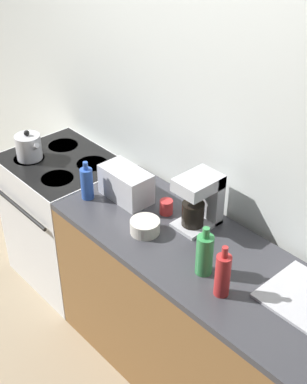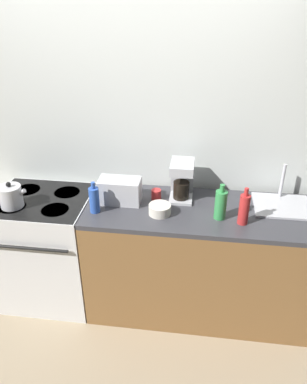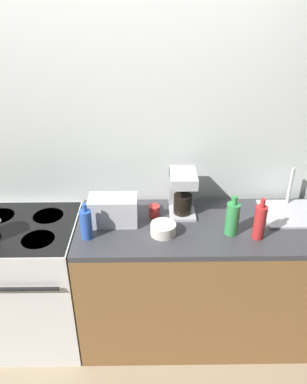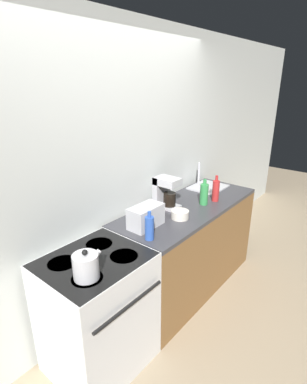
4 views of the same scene
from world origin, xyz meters
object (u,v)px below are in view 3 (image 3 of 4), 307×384
at_px(bottle_green, 232,218).
at_px(toaster, 113,210).
at_px(coffee_maker, 182,190).
at_px(stove, 29,282).
at_px(bottle_red, 260,222).
at_px(bottle_blue, 86,224).
at_px(bowl, 163,229).
at_px(cup_red, 154,211).

bearing_deg(bottle_green, toaster, 169.93).
relative_size(toaster, coffee_maker, 1.04).
height_order(coffee_maker, bottle_green, coffee_maker).
height_order(stove, bottle_red, bottle_red).
relative_size(coffee_maker, bottle_blue, 1.26).
bearing_deg(toaster, bottle_red, -11.24).
xyz_separation_m(toaster, bowl, (0.31, -0.13, -0.06)).
bearing_deg(bottle_blue, cup_red, 29.21).
xyz_separation_m(stove, bottle_red, (1.49, -0.13, 0.57)).
bearing_deg(bottle_blue, bottle_red, -0.67).
distance_m(stove, bottle_blue, 0.73).
bearing_deg(bottle_blue, toaster, 47.85).
height_order(coffee_maker, bowl, coffee_maker).
distance_m(bottle_red, bottle_blue, 1.03).
distance_m(stove, cup_red, 1.01).
height_order(bottle_blue, cup_red, bottle_blue).
height_order(toaster, cup_red, toaster).
height_order(toaster, bowl, toaster).
bearing_deg(bottle_red, bottle_green, 163.32).
xyz_separation_m(toaster, cup_red, (0.26, 0.07, -0.05)).
bearing_deg(cup_red, stove, -172.64).
height_order(toaster, bottle_red, bottle_red).
bearing_deg(stove, cup_red, 7.36).
xyz_separation_m(stove, coffee_maker, (1.06, 0.18, 0.62)).
relative_size(toaster, bottle_green, 1.18).
xyz_separation_m(bottle_blue, bowl, (0.46, 0.03, -0.06)).
relative_size(stove, coffee_maker, 3.17).
distance_m(stove, bowl, 1.05).
height_order(bottle_green, cup_red, bottle_green).
distance_m(coffee_maker, cup_red, 0.23).
height_order(stove, bottle_green, bottle_green).
xyz_separation_m(bottle_green, cup_red, (-0.47, 0.20, -0.07)).
bearing_deg(stove, bowl, -5.36).
xyz_separation_m(stove, toaster, (0.61, 0.05, 0.55)).
distance_m(toaster, bottle_blue, 0.22).
bearing_deg(bowl, bottle_blue, -176.16).
bearing_deg(bowl, bottle_green, 0.37).
xyz_separation_m(toaster, bottle_blue, (-0.15, -0.16, 0.01)).
bearing_deg(bottle_green, cup_red, 157.27).
xyz_separation_m(bottle_green, bottle_blue, (-0.88, -0.03, -0.01)).
relative_size(toaster, bottle_blue, 1.31).
distance_m(toaster, bottle_green, 0.74).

